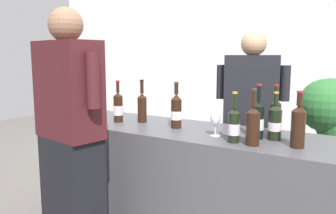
# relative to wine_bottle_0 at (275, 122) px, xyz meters

# --- Properties ---
(wall_back) EXTENTS (8.00, 0.10, 2.80)m
(wall_back) POSITION_rel_wine_bottle_0_xyz_m (-0.66, 2.59, 0.38)
(wall_back) COLOR white
(wall_back) RESTS_ON ground_plane
(counter) EXTENTS (2.29, 0.68, 0.91)m
(counter) POSITION_rel_wine_bottle_0_xyz_m (-0.66, -0.01, -0.57)
(counter) COLOR #4C4C51
(counter) RESTS_ON ground_plane
(wine_bottle_0) EXTENTS (0.08, 0.08, 0.31)m
(wine_bottle_0) POSITION_rel_wine_bottle_0_xyz_m (0.00, 0.00, 0.00)
(wine_bottle_0) COLOR black
(wine_bottle_0) RESTS_ON counter
(wine_bottle_1) EXTENTS (0.08, 0.08, 0.34)m
(wine_bottle_1) POSITION_rel_wine_bottle_0_xyz_m (-0.72, -0.02, 0.01)
(wine_bottle_1) COLOR black
(wine_bottle_1) RESTS_ON counter
(wine_bottle_2) EXTENTS (0.08, 0.08, 0.34)m
(wine_bottle_2) POSITION_rel_wine_bottle_0_xyz_m (-1.24, -0.07, 0.01)
(wine_bottle_2) COLOR black
(wine_bottle_2) RESTS_ON counter
(wine_bottle_3) EXTENTS (0.07, 0.07, 0.36)m
(wine_bottle_3) POSITION_rel_wine_bottle_0_xyz_m (-0.10, -0.03, 0.01)
(wine_bottle_3) COLOR black
(wine_bottle_3) RESTS_ON counter
(wine_bottle_4) EXTENTS (0.08, 0.08, 0.34)m
(wine_bottle_4) POSITION_rel_wine_bottle_0_xyz_m (-0.07, -0.21, 0.01)
(wine_bottle_4) COLOR black
(wine_bottle_4) RESTS_ON counter
(wine_bottle_5) EXTENTS (0.07, 0.07, 0.34)m
(wine_bottle_5) POSITION_rel_wine_bottle_0_xyz_m (-0.03, 0.12, 0.01)
(wine_bottle_5) COLOR black
(wine_bottle_5) RESTS_ON counter
(wine_bottle_6) EXTENTS (0.07, 0.07, 0.32)m
(wine_bottle_6) POSITION_rel_wine_bottle_0_xyz_m (-0.20, -0.20, -0.00)
(wine_bottle_6) COLOR black
(wine_bottle_6) RESTS_ON counter
(wine_bottle_7) EXTENTS (0.08, 0.08, 0.33)m
(wine_bottle_7) POSITION_rel_wine_bottle_0_xyz_m (0.16, -0.12, 0.02)
(wine_bottle_7) COLOR black
(wine_bottle_7) RESTS_ON counter
(wine_bottle_8) EXTENTS (0.07, 0.07, 0.34)m
(wine_bottle_8) POSITION_rel_wine_bottle_0_xyz_m (-1.06, 0.02, 0.02)
(wine_bottle_8) COLOR black
(wine_bottle_8) RESTS_ON counter
(wine_glass) EXTENTS (0.07, 0.07, 0.18)m
(wine_glass) POSITION_rel_wine_bottle_0_xyz_m (-0.36, -0.11, 0.00)
(wine_glass) COLOR silver
(wine_glass) RESTS_ON counter
(person_server) EXTENTS (0.58, 0.34, 1.64)m
(person_server) POSITION_rel_wine_bottle_0_xyz_m (-0.35, 0.58, -0.22)
(person_server) COLOR black
(person_server) RESTS_ON ground_plane
(person_guest) EXTENTS (0.60, 0.31, 1.74)m
(person_guest) POSITION_rel_wine_bottle_0_xyz_m (-1.10, -0.70, -0.18)
(person_guest) COLOR black
(person_guest) RESTS_ON ground_plane
(potted_shrub) EXTENTS (0.54, 0.52, 1.25)m
(potted_shrub) POSITION_rel_wine_bottle_0_xyz_m (0.20, 1.16, -0.16)
(potted_shrub) COLOR brown
(potted_shrub) RESTS_ON ground_plane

